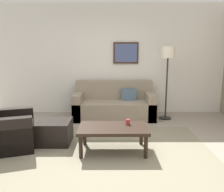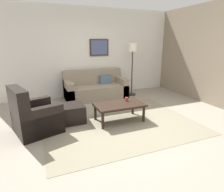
{
  "view_description": "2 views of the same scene",
  "coord_description": "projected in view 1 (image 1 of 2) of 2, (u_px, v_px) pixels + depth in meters",
  "views": [
    {
      "loc": [
        0.01,
        -3.36,
        1.58
      ],
      "look_at": [
        0.03,
        0.18,
        0.9
      ],
      "focal_mm": 36.44,
      "sensor_mm": 36.0,
      "label": 1
    },
    {
      "loc": [
        -1.62,
        -3.55,
        1.77
      ],
      "look_at": [
        -0.12,
        0.12,
        0.6
      ],
      "focal_mm": 30.13,
      "sensor_mm": 36.0,
      "label": 2
    }
  ],
  "objects": [
    {
      "name": "lamp_standing",
      "position": [
        168.0,
        60.0,
        5.24
      ],
      "size": [
        0.32,
        0.32,
        1.71
      ],
      "color": "black",
      "rests_on": "ground_plane"
    },
    {
      "name": "couch_main",
      "position": [
        114.0,
        105.0,
        5.61
      ],
      "size": [
        1.92,
        0.9,
        0.88
      ],
      "color": "gray",
      "rests_on": "ground_plane"
    },
    {
      "name": "framed_artwork",
      "position": [
        126.0,
        53.0,
        5.78
      ],
      "size": [
        0.64,
        0.04,
        0.54
      ],
      "color": "#382316"
    },
    {
      "name": "armchair_leather",
      "position": [
        3.0,
        131.0,
        3.74
      ],
      "size": [
        1.0,
        1.0,
        0.95
      ],
      "color": "black",
      "rests_on": "ground_plane"
    },
    {
      "name": "coffee_table",
      "position": [
        113.0,
        130.0,
        3.64
      ],
      "size": [
        1.1,
        0.64,
        0.41
      ],
      "color": "black",
      "rests_on": "ground_plane"
    },
    {
      "name": "ground_plane",
      "position": [
        110.0,
        154.0,
        3.6
      ],
      "size": [
        8.0,
        8.0,
        0.0
      ],
      "primitive_type": "plane",
      "color": "gray"
    },
    {
      "name": "cup",
      "position": [
        128.0,
        122.0,
        3.74
      ],
      "size": [
        0.07,
        0.07,
        0.09
      ],
      "primitive_type": "cylinder",
      "color": "#B2332D",
      "rests_on": "coffee_table"
    },
    {
      "name": "area_rug",
      "position": [
        110.0,
        153.0,
        3.6
      ],
      "size": [
        3.28,
        2.58,
        0.01
      ],
      "primitive_type": "cube",
      "color": "gray",
      "rests_on": "ground_plane"
    },
    {
      "name": "ottoman",
      "position": [
        55.0,
        132.0,
        4.01
      ],
      "size": [
        0.56,
        0.56,
        0.4
      ],
      "primitive_type": "cube",
      "color": "black",
      "rests_on": "ground_plane"
    },
    {
      "name": "rear_partition",
      "position": [
        110.0,
        59.0,
        5.89
      ],
      "size": [
        6.0,
        0.12,
        2.8
      ],
      "primitive_type": "cube",
      "color": "silver",
      "rests_on": "ground_plane"
    }
  ]
}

